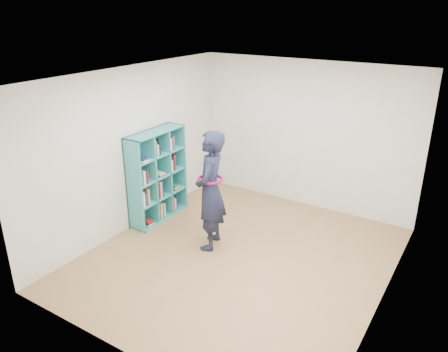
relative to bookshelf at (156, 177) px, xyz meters
The scene contains 9 objects.
floor 2.03m from the bookshelf, 11.62° to the right, with size 4.50×4.50×0.00m, color olive.
ceiling 2.65m from the bookshelf, 11.62° to the right, with size 4.50×4.50×0.00m, color white.
wall_left 0.69m from the bookshelf, 111.97° to the right, with size 0.02×4.50×2.60m, color silver.
wall_right 3.91m from the bookshelf, ahead, with size 0.02×4.50×2.60m, color silver.
wall_back 2.69m from the bookshelf, 45.36° to the left, with size 4.00×0.02×2.60m, color silver.
wall_front 3.26m from the bookshelf, 54.92° to the right, with size 4.00×0.02×2.60m, color silver.
bookshelf is the anchor object (origin of this frame).
person 1.35m from the bookshelf, 13.11° to the right, with size 0.63×0.77×1.82m.
smartphone 1.22m from the bookshelf, 13.42° to the right, with size 0.04×0.10×0.13m.
Camera 1 is at (2.75, -4.75, 3.47)m, focal length 35.00 mm.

